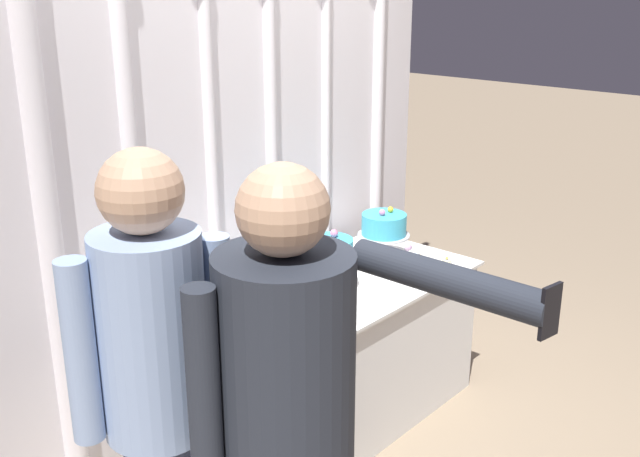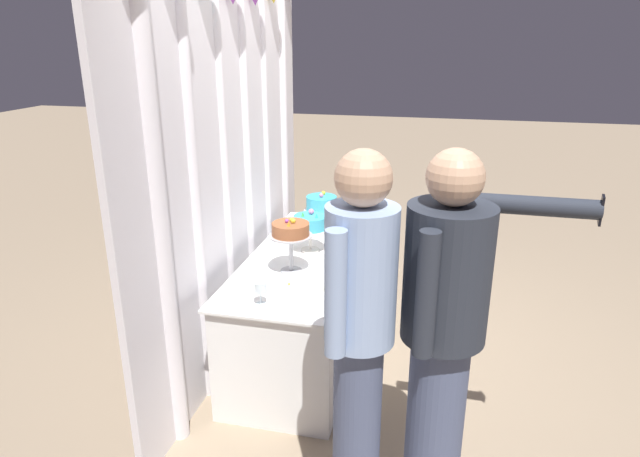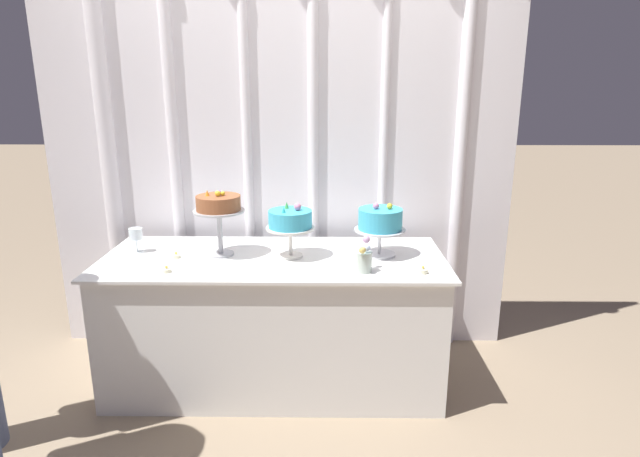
{
  "view_description": "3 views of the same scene",
  "coord_description": "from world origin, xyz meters",
  "px_view_note": "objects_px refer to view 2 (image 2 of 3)",
  "views": [
    {
      "loc": [
        -2.36,
        -2.0,
        2.14
      ],
      "look_at": [
        0.15,
        0.21,
        1.0
      ],
      "focal_mm": 41.83,
      "sensor_mm": 36.0,
      "label": 1
    },
    {
      "loc": [
        -3.3,
        -0.77,
        2.13
      ],
      "look_at": [
        0.16,
        0.05,
        0.87
      ],
      "focal_mm": 30.84,
      "sensor_mm": 36.0,
      "label": 2
    },
    {
      "loc": [
        0.28,
        -2.51,
        1.61
      ],
      "look_at": [
        0.24,
        0.19,
        0.86
      ],
      "focal_mm": 29.37,
      "sensor_mm": 36.0,
      "label": 3
    }
  ],
  "objects_px": {
    "tealight_near_right": "(360,222)",
    "cake_display_center": "(310,224)",
    "cake_display_leftmost": "(291,232)",
    "flower_vase": "(352,227)",
    "cake_table": "(307,304)",
    "tealight_near_left": "(326,289)",
    "wine_glass": "(260,288)",
    "guest_girl_blue_dress": "(444,326)",
    "guest_man_dark_suit": "(359,329)",
    "cake_display_rightmost": "(321,205)",
    "tealight_far_left": "(289,286)"
  },
  "relations": [
    {
      "from": "cake_table",
      "to": "wine_glass",
      "type": "bearing_deg",
      "value": 174.85
    },
    {
      "from": "cake_table",
      "to": "tealight_near_left",
      "type": "height_order",
      "value": "tealight_near_left"
    },
    {
      "from": "guest_man_dark_suit",
      "to": "wine_glass",
      "type": "bearing_deg",
      "value": 48.55
    },
    {
      "from": "wine_glass",
      "to": "guest_man_dark_suit",
      "type": "height_order",
      "value": "guest_man_dark_suit"
    },
    {
      "from": "wine_glass",
      "to": "flower_vase",
      "type": "relative_size",
      "value": 0.79
    },
    {
      "from": "tealight_near_right",
      "to": "wine_glass",
      "type": "bearing_deg",
      "value": 168.35
    },
    {
      "from": "wine_glass",
      "to": "flower_vase",
      "type": "xyz_separation_m",
      "value": [
        1.2,
        -0.29,
        -0.03
      ]
    },
    {
      "from": "cake_display_leftmost",
      "to": "tealight_near_right",
      "type": "relative_size",
      "value": 7.05
    },
    {
      "from": "cake_display_center",
      "to": "tealight_near_right",
      "type": "bearing_deg",
      "value": -20.17
    },
    {
      "from": "cake_table",
      "to": "tealight_far_left",
      "type": "xyz_separation_m",
      "value": [
        -0.51,
        -0.02,
        0.37
      ]
    },
    {
      "from": "cake_display_rightmost",
      "to": "tealight_far_left",
      "type": "distance_m",
      "value": 1.08
    },
    {
      "from": "tealight_near_left",
      "to": "guest_girl_blue_dress",
      "type": "distance_m",
      "value": 0.95
    },
    {
      "from": "guest_girl_blue_dress",
      "to": "tealight_near_left",
      "type": "bearing_deg",
      "value": 46.17
    },
    {
      "from": "wine_glass",
      "to": "guest_girl_blue_dress",
      "type": "height_order",
      "value": "guest_girl_blue_dress"
    },
    {
      "from": "tealight_near_left",
      "to": "tealight_near_right",
      "type": "relative_size",
      "value": 0.88
    },
    {
      "from": "tealight_near_left",
      "to": "flower_vase",
      "type": "bearing_deg",
      "value": 1.23
    },
    {
      "from": "cake_display_rightmost",
      "to": "guest_man_dark_suit",
      "type": "relative_size",
      "value": 0.16
    },
    {
      "from": "cake_table",
      "to": "wine_glass",
      "type": "xyz_separation_m",
      "value": [
        -0.74,
        0.07,
        0.46
      ]
    },
    {
      "from": "flower_vase",
      "to": "guest_girl_blue_dress",
      "type": "xyz_separation_m",
      "value": [
        -1.6,
        -0.69,
        0.15
      ]
    },
    {
      "from": "wine_glass",
      "to": "tealight_far_left",
      "type": "xyz_separation_m",
      "value": [
        0.24,
        -0.09,
        -0.09
      ]
    },
    {
      "from": "flower_vase",
      "to": "guest_man_dark_suit",
      "type": "distance_m",
      "value": 1.81
    },
    {
      "from": "cake_display_center",
      "to": "flower_vase",
      "type": "relative_size",
      "value": 1.7
    },
    {
      "from": "tealight_near_right",
      "to": "cake_display_center",
      "type": "bearing_deg",
      "value": 159.83
    },
    {
      "from": "cake_table",
      "to": "tealight_far_left",
      "type": "bearing_deg",
      "value": -177.22
    },
    {
      "from": "cake_display_leftmost",
      "to": "cake_display_center",
      "type": "height_order",
      "value": "cake_display_leftmost"
    },
    {
      "from": "tealight_near_right",
      "to": "cake_table",
      "type": "bearing_deg",
      "value": 162.13
    },
    {
      "from": "cake_display_center",
      "to": "tealight_near_left",
      "type": "relative_size",
      "value": 6.54
    },
    {
      "from": "cake_table",
      "to": "flower_vase",
      "type": "bearing_deg",
      "value": -25.69
    },
    {
      "from": "wine_glass",
      "to": "tealight_far_left",
      "type": "bearing_deg",
      "value": -21.14
    },
    {
      "from": "cake_table",
      "to": "cake_display_center",
      "type": "xyz_separation_m",
      "value": [
        0.09,
        -0.0,
        0.56
      ]
    },
    {
      "from": "cake_display_rightmost",
      "to": "guest_girl_blue_dress",
      "type": "bearing_deg",
      "value": -150.91
    },
    {
      "from": "cake_display_leftmost",
      "to": "cake_display_rightmost",
      "type": "xyz_separation_m",
      "value": [
        0.84,
        0.0,
        -0.08
      ]
    },
    {
      "from": "cake_table",
      "to": "cake_display_leftmost",
      "type": "height_order",
      "value": "cake_display_leftmost"
    },
    {
      "from": "tealight_near_left",
      "to": "guest_man_dark_suit",
      "type": "xyz_separation_m",
      "value": [
        -0.81,
        -0.33,
        0.23
      ]
    },
    {
      "from": "cake_table",
      "to": "tealight_near_left",
      "type": "distance_m",
      "value": 0.66
    },
    {
      "from": "tealight_far_left",
      "to": "tealight_near_right",
      "type": "xyz_separation_m",
      "value": [
        1.25,
        -0.21,
        0.0
      ]
    },
    {
      "from": "cake_display_rightmost",
      "to": "tealight_near_right",
      "type": "xyz_separation_m",
      "value": [
        0.18,
        -0.27,
        -0.17
      ]
    },
    {
      "from": "flower_vase",
      "to": "tealight_near_right",
      "type": "bearing_deg",
      "value": -3.68
    },
    {
      "from": "wine_glass",
      "to": "flower_vase",
      "type": "distance_m",
      "value": 1.24
    },
    {
      "from": "cake_display_rightmost",
      "to": "tealight_far_left",
      "type": "height_order",
      "value": "cake_display_rightmost"
    },
    {
      "from": "cake_display_center",
      "to": "flower_vase",
      "type": "height_order",
      "value": "cake_display_center"
    },
    {
      "from": "cake_display_rightmost",
      "to": "cake_table",
      "type": "bearing_deg",
      "value": -176.82
    },
    {
      "from": "cake_display_center",
      "to": "wine_glass",
      "type": "xyz_separation_m",
      "value": [
        -0.83,
        0.07,
        -0.1
      ]
    },
    {
      "from": "flower_vase",
      "to": "guest_man_dark_suit",
      "type": "bearing_deg",
      "value": -168.88
    },
    {
      "from": "tealight_near_right",
      "to": "guest_man_dark_suit",
      "type": "xyz_separation_m",
      "value": [
        -2.05,
        -0.33,
        0.23
      ]
    },
    {
      "from": "wine_glass",
      "to": "cake_display_center",
      "type": "bearing_deg",
      "value": -4.6
    },
    {
      "from": "wine_glass",
      "to": "tealight_near_left",
      "type": "bearing_deg",
      "value": -50.95
    },
    {
      "from": "cake_display_leftmost",
      "to": "flower_vase",
      "type": "height_order",
      "value": "cake_display_leftmost"
    },
    {
      "from": "wine_glass",
      "to": "tealight_far_left",
      "type": "distance_m",
      "value": 0.27
    },
    {
      "from": "flower_vase",
      "to": "tealight_near_left",
      "type": "bearing_deg",
      "value": -178.77
    }
  ]
}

